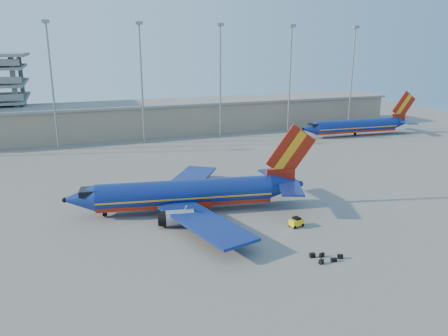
{
  "coord_description": "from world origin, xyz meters",
  "views": [
    {
      "loc": [
        -23.7,
        -59.98,
        23.03
      ],
      "look_at": [
        0.27,
        3.99,
        4.0
      ],
      "focal_mm": 35.0,
      "sensor_mm": 36.0,
      "label": 1
    }
  ],
  "objects": [
    {
      "name": "aircraft_main",
      "position": [
        -7.28,
        -2.59,
        2.62
      ],
      "size": [
        35.99,
        34.33,
        12.26
      ],
      "rotation": [
        0.0,
        0.0,
        -0.17
      ],
      "color": "navy",
      "rests_on": "ground"
    },
    {
      "name": "ground",
      "position": [
        0.0,
        0.0,
        0.0
      ],
      "size": [
        220.0,
        220.0,
        0.0
      ],
      "primitive_type": "plane",
      "color": "slate",
      "rests_on": "ground"
    },
    {
      "name": "aircraft_second",
      "position": [
        50.57,
        35.49,
        2.64
      ],
      "size": [
        34.0,
        13.22,
        11.51
      ],
      "rotation": [
        0.0,
        0.0,
        -0.06
      ],
      "color": "navy",
      "rests_on": "ground"
    },
    {
      "name": "terminal_building",
      "position": [
        10.0,
        58.0,
        4.32
      ],
      "size": [
        122.0,
        16.0,
        8.5
      ],
      "color": "gray",
      "rests_on": "ground"
    },
    {
      "name": "luggage_pile",
      "position": [
        2.49,
        -22.43,
        0.24
      ],
      "size": [
        3.47,
        2.21,
        0.5
      ],
      "color": "black",
      "rests_on": "ground"
    },
    {
      "name": "light_mast_row",
      "position": [
        5.0,
        46.0,
        17.55
      ],
      "size": [
        101.6,
        1.6,
        28.65
      ],
      "color": "gray",
      "rests_on": "ground"
    },
    {
      "name": "baggage_tug",
      "position": [
        4.09,
        -13.12,
        0.69
      ],
      "size": [
        2.03,
        1.49,
        1.32
      ],
      "rotation": [
        0.0,
        0.0,
        0.23
      ],
      "color": "yellow",
      "rests_on": "ground"
    }
  ]
}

